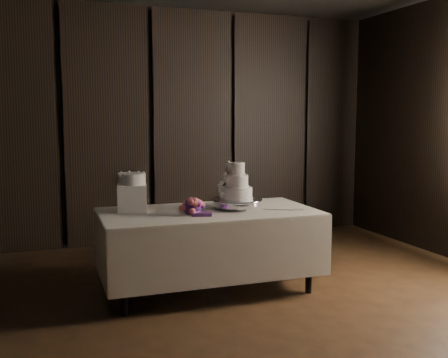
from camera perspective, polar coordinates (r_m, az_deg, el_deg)
room at (r=3.45m, az=4.96°, el=4.67°), size 6.08×7.08×3.08m
display_table at (r=4.93m, az=-1.65°, el=-7.39°), size 2.00×1.06×0.76m
cake_stand at (r=4.96m, az=1.41°, el=-2.73°), size 0.50×0.50×0.09m
wedding_cake at (r=4.91m, az=1.20°, el=-0.67°), size 0.33×0.29×0.35m
bouquet at (r=4.70m, az=-3.44°, el=-3.05°), size 0.39×0.45×0.18m
box_pedestal at (r=4.88m, az=-9.99°, el=-2.03°), size 0.30×0.30×0.25m
small_cake at (r=4.86m, az=-10.03°, el=0.02°), size 0.32×0.32×0.10m
cake_knife at (r=4.89m, az=5.95°, el=-3.36°), size 0.34×0.20×0.01m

